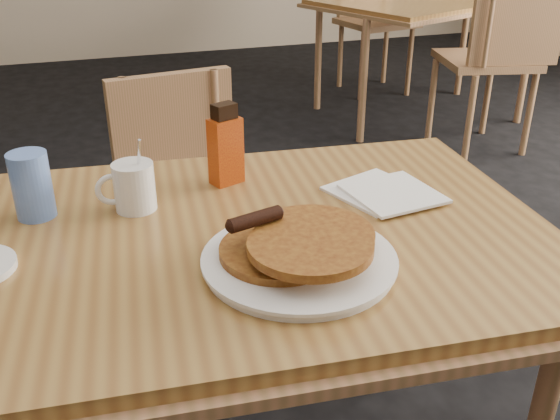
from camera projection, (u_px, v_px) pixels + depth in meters
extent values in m
cube|color=olive|center=(239.00, 241.00, 1.13)|extent=(1.21, 0.87, 0.04)
cube|color=#A6734E|center=(239.00, 248.00, 1.14)|extent=(1.25, 0.91, 0.02)
cylinder|color=#A6734E|center=(388.00, 282.00, 1.70)|extent=(0.04, 0.04, 0.71)
cube|color=olive|center=(425.00, 1.00, 3.84)|extent=(1.49, 1.24, 0.04)
cube|color=#A6734E|center=(425.00, 4.00, 3.85)|extent=(1.54, 1.29, 0.02)
cylinder|color=#A6734E|center=(363.00, 83.00, 3.55)|extent=(0.04, 0.04, 0.71)
cylinder|color=#A6734E|center=(463.00, 46.00, 4.46)|extent=(0.04, 0.04, 0.71)
cube|color=#A6734E|center=(190.00, 230.00, 1.86)|extent=(0.43, 0.43, 0.04)
cube|color=#A6734E|center=(174.00, 140.00, 1.91)|extent=(0.38, 0.09, 0.41)
cylinder|color=#A6734E|center=(152.00, 327.00, 1.78)|extent=(0.04, 0.04, 0.39)
cylinder|color=#A6734E|center=(229.00, 257.00, 2.13)|extent=(0.04, 0.04, 0.39)
cube|color=#A6734E|center=(377.00, 23.00, 4.48)|extent=(0.54, 0.54, 0.04)
cylinder|color=#A6734E|center=(362.00, 67.00, 4.38)|extent=(0.04, 0.04, 0.48)
cylinder|color=#A6734E|center=(385.00, 52.00, 4.81)|extent=(0.04, 0.04, 0.48)
cube|color=#A6734E|center=(486.00, 60.00, 3.40)|extent=(0.57, 0.57, 0.04)
cube|color=#A6734E|center=(520.00, 13.00, 3.10)|extent=(0.47, 0.15, 0.51)
cylinder|color=#A6734E|center=(469.00, 120.00, 3.30)|extent=(0.04, 0.04, 0.48)
cylinder|color=#A6734E|center=(487.00, 95.00, 3.74)|extent=(0.04, 0.04, 0.48)
cylinder|color=white|center=(299.00, 261.00, 1.01)|extent=(0.31, 0.31, 0.02)
cylinder|color=white|center=(299.00, 258.00, 1.01)|extent=(0.32, 0.32, 0.01)
cylinder|color=#96621F|center=(280.00, 251.00, 1.01)|extent=(0.20, 0.20, 0.01)
cylinder|color=#96621F|center=(314.00, 235.00, 1.03)|extent=(0.20, 0.20, 0.01)
cylinder|color=#96621F|center=(310.00, 246.00, 0.97)|extent=(0.20, 0.20, 0.01)
cylinder|color=black|center=(255.00, 219.00, 1.01)|extent=(0.10, 0.05, 0.02)
cylinder|color=white|center=(134.00, 187.00, 1.19)|extent=(0.08, 0.08, 0.09)
torus|color=white|center=(112.00, 189.00, 1.18)|extent=(0.06, 0.01, 0.06)
cylinder|color=black|center=(132.00, 168.00, 1.17)|extent=(0.07, 0.07, 0.01)
cylinder|color=silver|center=(139.00, 170.00, 1.18)|extent=(0.02, 0.05, 0.14)
cube|color=maroon|center=(226.00, 151.00, 1.29)|extent=(0.08, 0.06, 0.14)
cube|color=black|center=(224.00, 111.00, 1.25)|extent=(0.05, 0.05, 0.03)
cube|color=white|center=(377.00, 191.00, 1.27)|extent=(0.21, 0.21, 0.01)
cube|color=white|center=(393.00, 193.00, 1.25)|extent=(0.18, 0.18, 0.01)
cylinder|color=#5F87DE|center=(32.00, 185.00, 1.15)|extent=(0.09, 0.09, 0.13)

